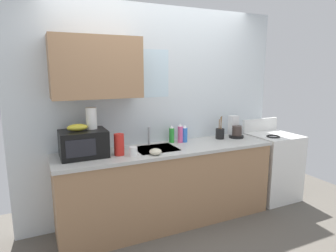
# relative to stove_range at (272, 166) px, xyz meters

# --- Properties ---
(kitchen_wall_assembly) EXTENTS (3.28, 0.42, 2.50)m
(kitchen_wall_assembly) POSITION_rel_stove_range_xyz_m (-1.73, 0.31, 0.89)
(kitchen_wall_assembly) COLOR silver
(kitchen_wall_assembly) RESTS_ON ground
(counter_unit) EXTENTS (2.51, 0.63, 0.90)m
(counter_unit) POSITION_rel_stove_range_xyz_m (-1.60, -0.00, -0.00)
(counter_unit) COLOR #9E7551
(counter_unit) RESTS_ON ground
(sink_faucet) EXTENTS (0.03, 0.03, 0.20)m
(sink_faucet) POSITION_rel_stove_range_xyz_m (-1.74, 0.24, 0.54)
(sink_faucet) COLOR #B2B5BA
(sink_faucet) RESTS_ON counter_unit
(stove_range) EXTENTS (0.60, 0.60, 1.08)m
(stove_range) POSITION_rel_stove_range_xyz_m (0.00, 0.00, 0.00)
(stove_range) COLOR white
(stove_range) RESTS_ON ground
(microwave) EXTENTS (0.46, 0.35, 0.27)m
(microwave) POSITION_rel_stove_range_xyz_m (-2.52, 0.04, 0.58)
(microwave) COLOR black
(microwave) RESTS_ON counter_unit
(banana_bunch) EXTENTS (0.20, 0.11, 0.07)m
(banana_bunch) POSITION_rel_stove_range_xyz_m (-2.57, 0.05, 0.75)
(banana_bunch) COLOR gold
(banana_bunch) RESTS_ON microwave
(paper_towel_roll) EXTENTS (0.11, 0.11, 0.22)m
(paper_towel_roll) POSITION_rel_stove_range_xyz_m (-2.42, 0.10, 0.82)
(paper_towel_roll) COLOR white
(paper_towel_roll) RESTS_ON microwave
(coffee_maker) EXTENTS (0.19, 0.21, 0.28)m
(coffee_maker) POSITION_rel_stove_range_xyz_m (-0.58, 0.10, 0.55)
(coffee_maker) COLOR black
(coffee_maker) RESTS_ON counter_unit
(dish_soap_bottle_green) EXTENTS (0.06, 0.06, 0.21)m
(dish_soap_bottle_green) POSITION_rel_stove_range_xyz_m (-1.46, 0.20, 0.54)
(dish_soap_bottle_green) COLOR green
(dish_soap_bottle_green) RESTS_ON counter_unit
(dish_soap_bottle_pink) EXTENTS (0.06, 0.06, 0.23)m
(dish_soap_bottle_pink) POSITION_rel_stove_range_xyz_m (-1.36, 0.16, 0.55)
(dish_soap_bottle_pink) COLOR #E55999
(dish_soap_bottle_pink) RESTS_ON counter_unit
(dish_soap_bottle_blue) EXTENTS (0.07, 0.07, 0.21)m
(dish_soap_bottle_blue) POSITION_rel_stove_range_xyz_m (-1.30, 0.15, 0.54)
(dish_soap_bottle_blue) COLOR blue
(dish_soap_bottle_blue) RESTS_ON counter_unit
(cereal_canister) EXTENTS (0.10, 0.10, 0.22)m
(cereal_canister) POSITION_rel_stove_range_xyz_m (-2.18, -0.05, 0.55)
(cereal_canister) COLOR red
(cereal_canister) RESTS_ON counter_unit
(mug_white) EXTENTS (0.08, 0.08, 0.09)m
(mug_white) POSITION_rel_stove_range_xyz_m (-2.06, -0.14, 0.49)
(mug_white) COLOR white
(mug_white) RESTS_ON counter_unit
(utensil_crock) EXTENTS (0.11, 0.11, 0.29)m
(utensil_crock) POSITION_rel_stove_range_xyz_m (-0.81, 0.12, 0.51)
(utensil_crock) COLOR black
(utensil_crock) RESTS_ON counter_unit
(small_bowl) EXTENTS (0.13, 0.13, 0.06)m
(small_bowl) POSITION_rel_stove_range_xyz_m (-1.84, -0.20, 0.47)
(small_bowl) COLOR beige
(small_bowl) RESTS_ON counter_unit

